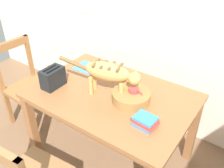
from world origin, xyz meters
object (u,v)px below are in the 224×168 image
cat (110,73)px  saucer_bowl (133,98)px  magazine (88,68)px  toaster (53,78)px  dining_table (112,102)px  book_stack (146,121)px  wicker_basket (131,96)px  coffee_mug (134,93)px  wooden_chair_near (27,86)px

cat → saucer_bowl: cat is taller
magazine → toaster: toaster is taller
cat → dining_table: bearing=137.2°
book_stack → wicker_basket: (-0.23, 0.19, 0.01)m
coffee_mug → wooden_chair_near: 1.29m
wicker_basket → saucer_bowl: bearing=55.4°
cat → coffee_mug: 0.25m
wicker_basket → wooden_chair_near: (-1.22, -0.10, -0.32)m
dining_table → cat: cat is taller
magazine → wicker_basket: bearing=-23.2°
coffee_mug → magazine: (-0.63, 0.20, -0.07)m
saucer_bowl → book_stack: 0.30m
coffee_mug → wicker_basket: (-0.01, -0.02, -0.03)m
toaster → wooden_chair_near: wooden_chair_near is taller
saucer_bowl → toaster: size_ratio=0.99×
book_stack → wicker_basket: bearing=141.0°
cat → coffee_mug: size_ratio=5.54×
wooden_chair_near → wicker_basket: bearing=98.3°
book_stack → toaster: size_ratio=0.86×
toaster → wooden_chair_near: (-0.56, 0.11, -0.36)m
dining_table → magazine: (-0.44, 0.23, 0.09)m
magazine → book_stack: (0.85, -0.40, 0.03)m
magazine → cat: bearing=-33.8°
wicker_basket → toaster: toaster is taller
book_stack → wicker_basket: size_ratio=0.56×
saucer_bowl → magazine: (-0.63, 0.20, -0.01)m
wooden_chair_near → cat: bearing=97.3°
wicker_basket → wooden_chair_near: 1.27m
cat → wooden_chair_near: size_ratio=0.72×
cat → coffee_mug: (0.20, 0.05, -0.13)m
toaster → saucer_bowl: bearing=18.1°
toaster → coffee_mug: bearing=18.0°
saucer_bowl → magazine: saucer_bowl is taller
toaster → wooden_chair_near: 0.68m
dining_table → book_stack: (0.41, -0.17, 0.12)m
dining_table → magazine: bearing=152.9°
magazine → wicker_basket: wicker_basket is taller
dining_table → book_stack: size_ratio=7.72×
magazine → wicker_basket: 0.65m
magazine → toaster: size_ratio=1.20×
coffee_mug → cat: bearing=-166.5°
dining_table → wooden_chair_near: wooden_chair_near is taller
dining_table → toaster: size_ratio=6.64×
toaster → magazine: bearing=84.5°
cat → wooden_chair_near: bearing=-100.2°
magazine → toaster: (-0.04, -0.41, 0.08)m
wicker_basket → toaster: 0.69m
toaster → wooden_chair_near: size_ratio=0.21×
wicker_basket → wooden_chair_near: wooden_chair_near is taller
saucer_bowl → book_stack: book_stack is taller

